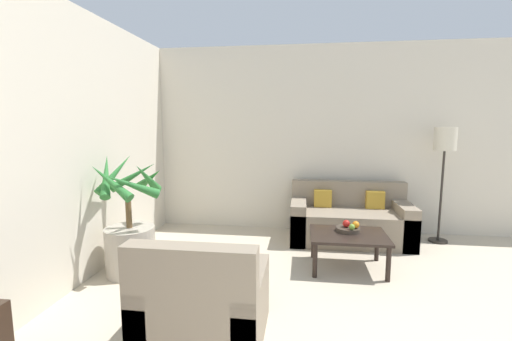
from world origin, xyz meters
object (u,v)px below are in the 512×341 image
at_px(fruit_bowl, 348,229).
at_px(armchair, 204,305).
at_px(apple_green, 352,227).
at_px(orange_fruit, 356,225).
at_px(sofa_loveseat, 349,221).
at_px(floor_lamp, 445,148).
at_px(ottoman, 219,272).
at_px(coffee_table, 348,238).
at_px(potted_palm, 130,234).
at_px(apple_red, 346,224).

distance_m(fruit_bowl, armchair, 1.94).
bearing_deg(apple_green, orange_fruit, 53.69).
distance_m(sofa_loveseat, apple_green, 0.96).
height_order(floor_lamp, armchair, floor_lamp).
bearing_deg(armchair, orange_fruit, 49.36).
bearing_deg(ottoman, coffee_table, 26.90).
bearing_deg(coffee_table, fruit_bowl, 86.35).
height_order(floor_lamp, fruit_bowl, floor_lamp).
bearing_deg(potted_palm, armchair, -42.68).
height_order(sofa_loveseat, coffee_table, sofa_loveseat).
bearing_deg(apple_green, armchair, -130.83).
relative_size(sofa_loveseat, coffee_table, 1.92).
bearing_deg(fruit_bowl, potted_palm, -167.56).
relative_size(apple_green, ottoman, 0.11).
xyz_separation_m(sofa_loveseat, ottoman, (-1.42, -1.59, -0.10)).
bearing_deg(armchair, fruit_bowl, 51.45).
xyz_separation_m(apple_red, ottoman, (-1.27, -0.74, -0.31)).
relative_size(potted_palm, floor_lamp, 0.84).
bearing_deg(apple_red, potted_palm, -167.27).
relative_size(coffee_table, armchair, 0.94).
distance_m(floor_lamp, apple_red, 1.82).
height_order(floor_lamp, coffee_table, floor_lamp).
height_order(potted_palm, apple_green, potted_palm).
relative_size(potted_palm, apple_red, 15.84).
relative_size(orange_fruit, armchair, 0.09).
distance_m(potted_palm, apple_red, 2.34).
relative_size(fruit_bowl, ottoman, 0.46).
xyz_separation_m(sofa_loveseat, coffee_table, (-0.14, -0.94, 0.07)).
bearing_deg(coffee_table, orange_fruit, 39.24).
bearing_deg(orange_fruit, ottoman, -152.23).
distance_m(coffee_table, fruit_bowl, 0.11).
height_order(potted_palm, apple_red, potted_palm).
xyz_separation_m(fruit_bowl, apple_green, (0.03, -0.08, 0.06)).
bearing_deg(apple_green, apple_red, 118.02).
distance_m(apple_green, armchair, 1.90).
relative_size(sofa_loveseat, orange_fruit, 20.13).
bearing_deg(coffee_table, floor_lamp, 38.41).
bearing_deg(coffee_table, armchair, -130.05).
bearing_deg(ottoman, fruit_bowl, 29.75).
distance_m(potted_palm, sofa_loveseat, 2.79).
xyz_separation_m(floor_lamp, ottoman, (-2.60, -1.70, -1.10)).
relative_size(fruit_bowl, orange_fruit, 3.37).
height_order(coffee_table, orange_fruit, orange_fruit).
relative_size(potted_palm, ottoman, 2.25).
distance_m(potted_palm, orange_fruit, 2.43).
height_order(fruit_bowl, ottoman, fruit_bowl).
xyz_separation_m(coffee_table, ottoman, (-1.28, -0.65, -0.17)).
height_order(apple_red, orange_fruit, apple_red).
bearing_deg(apple_red, sofa_loveseat, 79.87).
distance_m(sofa_loveseat, orange_fruit, 0.89).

